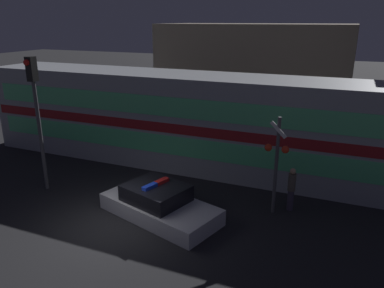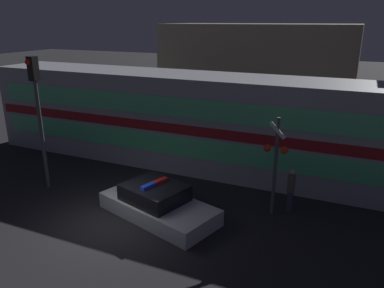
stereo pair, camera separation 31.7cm
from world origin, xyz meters
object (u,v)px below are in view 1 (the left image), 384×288
traffic_light_corner (36,103)px  crossing_signal_near (276,159)px  pedestrian (291,189)px  train (217,124)px  police_car (159,204)px

traffic_light_corner → crossing_signal_near: bearing=9.7°
crossing_signal_near → traffic_light_corner: (-8.86, -1.52, 1.47)m
pedestrian → traffic_light_corner: 9.97m
train → traffic_light_corner: (-5.57, -4.80, 1.41)m
police_car → traffic_light_corner: bearing=-165.5°
train → pedestrian: bearing=-36.3°
pedestrian → crossing_signal_near: (-0.52, -0.48, 1.24)m
crossing_signal_near → traffic_light_corner: 9.10m
train → crossing_signal_near: train is taller
traffic_light_corner → train: bearing=40.7°
crossing_signal_near → traffic_light_corner: traffic_light_corner is taller
pedestrian → traffic_light_corner: traffic_light_corner is taller
pedestrian → crossing_signal_near: crossing_signal_near is taller
pedestrian → police_car: bearing=-151.9°
pedestrian → traffic_light_corner: size_ratio=0.31×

